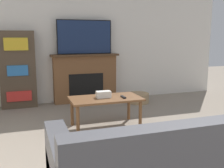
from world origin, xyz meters
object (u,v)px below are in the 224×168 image
object	(u,v)px
tv	(85,37)
bookshelf	(18,70)
fireplace	(85,78)
storage_basket	(138,98)
coffee_table	(106,101)

from	to	relation	value
tv	bookshelf	distance (m)	1.47
tv	bookshelf	size ratio (longest dim) A/B	0.77
fireplace	tv	xyz separation A→B (m)	(0.00, -0.02, 0.86)
bookshelf	tv	bearing A→B (deg)	0.07
tv	storage_basket	world-z (taller)	tv
bookshelf	storage_basket	distance (m)	2.50
tv	storage_basket	bearing A→B (deg)	-23.23
coffee_table	storage_basket	xyz separation A→B (m)	(1.10, 1.21, -0.30)
bookshelf	coffee_table	bearing A→B (deg)	-52.46
coffee_table	fireplace	bearing A→B (deg)	87.75
tv	bookshelf	xyz separation A→B (m)	(-1.34, -0.00, -0.62)
fireplace	bookshelf	distance (m)	1.36
storage_basket	bookshelf	bearing A→B (deg)	169.42
storage_basket	coffee_table	bearing A→B (deg)	-132.37
coffee_table	bookshelf	xyz separation A→B (m)	(-1.27, 1.65, 0.34)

